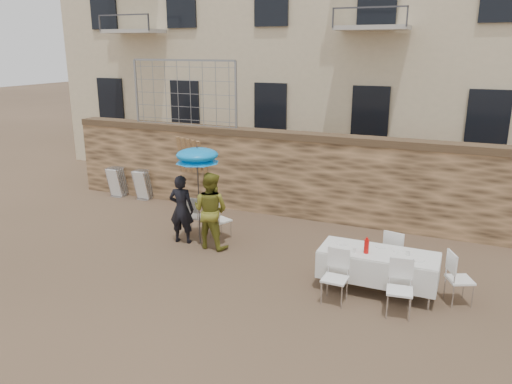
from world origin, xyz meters
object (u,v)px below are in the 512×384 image
at_px(banquet_table, 379,254).
at_px(table_chair_side, 460,278).
at_px(table_chair_front_left, 335,278).
at_px(table_chair_front_right, 400,289).
at_px(woman_dress, 210,210).
at_px(couple_chair_left, 194,215).
at_px(table_chair_back, 396,253).
at_px(chair_stack_right, 145,183).
at_px(chair_stack_left, 121,180).
at_px(couple_chair_right, 220,219).
at_px(umbrella, 197,158).
at_px(man_suit, 182,209).
at_px(soda_bottle, 366,246).

bearing_deg(banquet_table, table_chair_side, 4.09).
xyz_separation_m(banquet_table, table_chair_side, (1.40, 0.10, -0.25)).
xyz_separation_m(table_chair_front_left, table_chair_front_right, (1.10, 0.00, 0.00)).
bearing_deg(woman_dress, banquet_table, 173.54).
xyz_separation_m(couple_chair_left, table_chair_back, (4.76, -0.39, 0.00)).
height_order(table_chair_side, chair_stack_right, table_chair_side).
xyz_separation_m(couple_chair_left, table_chair_front_left, (3.96, -1.94, 0.00)).
distance_m(woman_dress, table_chair_front_right, 4.54).
bearing_deg(couple_chair_left, chair_stack_left, -30.98).
height_order(couple_chair_right, table_chair_front_left, same).
xyz_separation_m(umbrella, couple_chair_right, (0.30, 0.45, -1.52)).
distance_m(umbrella, banquet_table, 4.41).
distance_m(umbrella, couple_chair_left, 1.64).
relative_size(man_suit, banquet_table, 0.76).
bearing_deg(soda_bottle, couple_chair_right, 159.86).
xyz_separation_m(woman_dress, table_chair_side, (5.21, -0.54, -0.39)).
distance_m(man_suit, table_chair_back, 4.77).
xyz_separation_m(table_chair_front_left, table_chair_back, (0.80, 1.55, 0.00)).
bearing_deg(table_chair_side, table_chair_front_left, 87.93).
height_order(woman_dress, couple_chair_right, woman_dress).
distance_m(couple_chair_left, chair_stack_left, 4.23).
bearing_deg(couple_chair_left, table_chair_side, 166.60).
relative_size(umbrella, table_chair_back, 2.21).
height_order(man_suit, table_chair_back, man_suit).
distance_m(table_chair_front_right, table_chair_back, 1.58).
height_order(couple_chair_right, table_chair_side, same).
bearing_deg(chair_stack_right, banquet_table, -23.24).
bearing_deg(couple_chair_right, umbrella, 80.02).
distance_m(couple_chair_left, table_chair_side, 6.06).
height_order(man_suit, table_chair_front_right, man_suit).
xyz_separation_m(woman_dress, banquet_table, (3.81, -0.64, -0.14)).
xyz_separation_m(table_chair_back, chair_stack_left, (-8.49, 2.38, -0.02)).
bearing_deg(chair_stack_right, chair_stack_left, 180.00).
relative_size(couple_chair_right, banquet_table, 0.46).
relative_size(banquet_table, table_chair_front_left, 2.19).
xyz_separation_m(man_suit, table_chair_side, (5.96, -0.54, -0.32)).
height_order(woman_dress, umbrella, umbrella).
bearing_deg(table_chair_front_left, umbrella, 158.90).
bearing_deg(man_suit, woman_dress, 170.91).
distance_m(man_suit, table_chair_front_right, 5.26).
bearing_deg(couple_chair_left, table_chair_front_left, 150.85).
relative_size(table_chair_back, chair_stack_right, 1.04).
distance_m(umbrella, soda_bottle, 4.20).
bearing_deg(table_chair_back, table_chair_front_left, 74.03).
distance_m(banquet_table, chair_stack_right, 8.05).
bearing_deg(couple_chair_right, woman_dress, 118.91).
distance_m(couple_chair_right, chair_stack_right, 4.05).
bearing_deg(banquet_table, man_suit, 171.98).
bearing_deg(couple_chair_right, table_chair_side, -168.02).
relative_size(couple_chair_left, table_chair_front_left, 1.00).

